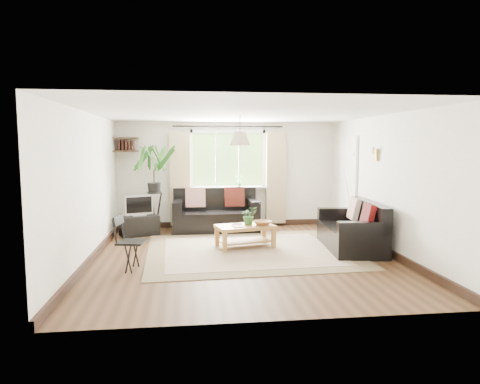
{
  "coord_description": "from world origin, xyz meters",
  "views": [
    {
      "loc": [
        -0.89,
        -7.07,
        1.87
      ],
      "look_at": [
        0.0,
        0.4,
        1.05
      ],
      "focal_mm": 32.0,
      "sensor_mm": 36.0,
      "label": 1
    }
  ],
  "objects": [
    {
      "name": "sill_plant",
      "position": [
        0.25,
        2.63,
        1.06
      ],
      "size": [
        0.14,
        0.1,
        0.27
      ],
      "primitive_type": "imported",
      "color": "#2D6023",
      "rests_on": "window"
    },
    {
      "name": "folding_chair",
      "position": [
        -1.76,
        -0.64,
        0.41
      ],
      "size": [
        0.5,
        0.5,
        0.83
      ],
      "primitive_type": null,
      "rotation": [
        0.0,
        0.0,
        1.38
      ],
      "color": "black",
      "rests_on": "floor"
    },
    {
      "name": "wall_front",
      "position": [
        0.0,
        -2.75,
        1.2
      ],
      "size": [
        5.0,
        0.02,
        2.4
      ],
      "primitive_type": "cube",
      "color": "white",
      "rests_on": "floor"
    },
    {
      "name": "table_plant",
      "position": [
        0.19,
        0.62,
        0.59
      ],
      "size": [
        0.34,
        0.3,
        0.34
      ],
      "primitive_type": "imported",
      "rotation": [
        0.0,
        0.0,
        0.15
      ],
      "color": "#2D5923",
      "rests_on": "coffee_table"
    },
    {
      "name": "rug",
      "position": [
        0.16,
        0.31,
        0.01
      ],
      "size": [
        3.71,
        3.22,
        0.02
      ],
      "primitive_type": "cube",
      "rotation": [
        0.0,
        0.0,
        0.04
      ],
      "color": "beige",
      "rests_on": "floor"
    },
    {
      "name": "wall_right",
      "position": [
        2.5,
        0.0,
        1.2
      ],
      "size": [
        0.02,
        5.5,
        2.4
      ],
      "primitive_type": "cube",
      "color": "white",
      "rests_on": "floor"
    },
    {
      "name": "book_a",
      "position": [
        -0.12,
        0.4,
        0.43
      ],
      "size": [
        0.21,
        0.26,
        0.02
      ],
      "primitive_type": "imported",
      "rotation": [
        0.0,
        0.0,
        0.23
      ],
      "color": "white",
      "rests_on": "coffee_table"
    },
    {
      "name": "floor",
      "position": [
        0.0,
        0.0,
        0.0
      ],
      "size": [
        5.5,
        5.5,
        0.0
      ],
      "primitive_type": "plane",
      "color": "#321F10",
      "rests_on": "ground"
    },
    {
      "name": "tv",
      "position": [
        -1.94,
        1.92,
        0.64
      ],
      "size": [
        0.62,
        0.39,
        0.45
      ],
      "primitive_type": null,
      "rotation": [
        0.0,
        0.0,
        0.36
      ],
      "color": "#A5A5AA",
      "rests_on": "tv_stand"
    },
    {
      "name": "window",
      "position": [
        0.0,
        2.71,
        1.55
      ],
      "size": [
        2.5,
        0.16,
        2.16
      ],
      "primitive_type": null,
      "color": "white",
      "rests_on": "wall_back"
    },
    {
      "name": "bowl",
      "position": [
        0.43,
        0.53,
        0.46
      ],
      "size": [
        0.42,
        0.42,
        0.08
      ],
      "primitive_type": "imported",
      "rotation": [
        0.0,
        0.0,
        0.51
      ],
      "color": "#955E33",
      "rests_on": "coffee_table"
    },
    {
      "name": "wall_back",
      "position": [
        0.0,
        2.75,
        1.2
      ],
      "size": [
        5.0,
        0.02,
        2.4
      ],
      "primitive_type": "cube",
      "color": "white",
      "rests_on": "floor"
    },
    {
      "name": "ceiling",
      "position": [
        0.0,
        0.0,
        2.4
      ],
      "size": [
        5.5,
        5.5,
        0.0
      ],
      "primitive_type": "plane",
      "rotation": [
        3.14,
        0.0,
        0.0
      ],
      "color": "white",
      "rests_on": "floor"
    },
    {
      "name": "pendant_lamp",
      "position": [
        0.0,
        0.4,
        2.05
      ],
      "size": [
        0.36,
        0.36,
        0.54
      ],
      "primitive_type": null,
      "color": "beige",
      "rests_on": "ceiling"
    },
    {
      "name": "wall_sconce",
      "position": [
        2.43,
        0.3,
        1.74
      ],
      "size": [
        0.12,
        0.12,
        0.28
      ],
      "primitive_type": null,
      "color": "beige",
      "rests_on": "wall_right"
    },
    {
      "name": "door",
      "position": [
        2.47,
        1.7,
        1.0
      ],
      "size": [
        0.06,
        0.96,
        2.06
      ],
      "primitive_type": "cube",
      "color": "silver",
      "rests_on": "wall_right"
    },
    {
      "name": "sofa_right",
      "position": [
        2.0,
        0.26,
        0.41
      ],
      "size": [
        1.82,
        1.04,
        0.82
      ],
      "primitive_type": null,
      "rotation": [
        0.0,
        0.0,
        -1.67
      ],
      "color": "black",
      "rests_on": "floor"
    },
    {
      "name": "coffee_table",
      "position": [
        0.11,
        0.55,
        0.21
      ],
      "size": [
        1.14,
        0.79,
        0.42
      ],
      "primitive_type": null,
      "rotation": [
        0.0,
        0.0,
        0.23
      ],
      "color": "brown",
      "rests_on": "floor"
    },
    {
      "name": "book_b",
      "position": [
        -0.12,
        0.61,
        0.43
      ],
      "size": [
        0.22,
        0.25,
        0.02
      ],
      "primitive_type": "imported",
      "rotation": [
        0.0,
        0.0,
        -0.32
      ],
      "color": "#542521",
      "rests_on": "coffee_table"
    },
    {
      "name": "palm_stand",
      "position": [
        -1.64,
        2.24,
        0.94
      ],
      "size": [
        0.81,
        0.81,
        1.89
      ],
      "primitive_type": null,
      "rotation": [
        0.0,
        0.0,
        0.11
      ],
      "color": "black",
      "rests_on": "floor"
    },
    {
      "name": "sofa_back",
      "position": [
        -0.32,
        2.22,
        0.44
      ],
      "size": [
        1.86,
        0.94,
        0.88
      ],
      "primitive_type": null,
      "rotation": [
        0.0,
        0.0,
        -0.0
      ],
      "color": "black",
      "rests_on": "floor"
    },
    {
      "name": "corner_shelf",
      "position": [
        -2.25,
        2.5,
        1.89
      ],
      "size": [
        0.5,
        0.5,
        0.34
      ],
      "primitive_type": null,
      "color": "black",
      "rests_on": "wall_back"
    },
    {
      "name": "tv_stand",
      "position": [
        -1.94,
        1.92,
        0.21
      ],
      "size": [
        0.87,
        0.67,
        0.41
      ],
      "primitive_type": "cube",
      "rotation": [
        0.0,
        0.0,
        0.36
      ],
      "color": "black",
      "rests_on": "floor"
    },
    {
      "name": "wall_left",
      "position": [
        -2.5,
        0.0,
        1.2
      ],
      "size": [
        0.02,
        5.5,
        2.4
      ],
      "primitive_type": "cube",
      "color": "white",
      "rests_on": "floor"
    }
  ]
}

